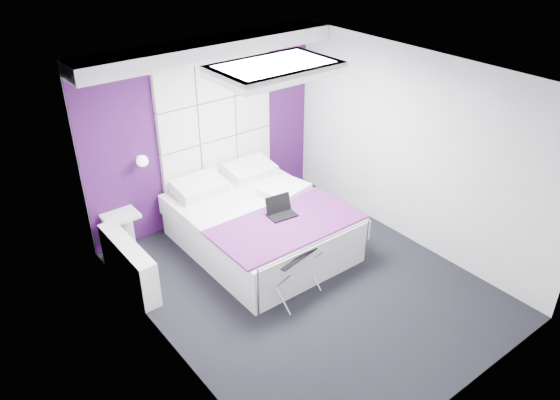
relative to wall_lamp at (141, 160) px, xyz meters
name	(u,v)px	position (x,y,z in m)	size (l,w,h in m)	color
floor	(305,283)	(1.05, -2.06, -1.22)	(4.40, 4.40, 0.00)	black
ceiling	(311,77)	(1.05, -2.06, 1.38)	(4.40, 4.40, 0.00)	white
wall_back	(205,132)	(1.05, 0.14, 0.08)	(3.60, 3.60, 0.00)	silver
wall_left	(162,247)	(-0.75, -2.06, 0.08)	(4.40, 4.40, 0.00)	silver
wall_right	(413,150)	(2.85, -2.06, 0.08)	(4.40, 4.40, 0.00)	silver
accent_wall	(206,132)	(1.05, 0.13, 0.08)	(3.58, 0.02, 2.58)	#3C1048
soffit	(209,49)	(1.05, -0.11, 1.28)	(3.58, 0.50, 0.20)	white
headboard	(217,139)	(1.20, 0.08, -0.05)	(1.80, 0.08, 2.30)	silver
skylight	(274,68)	(1.05, -1.46, 1.33)	(1.36, 0.86, 0.12)	white
wall_lamp	(141,160)	(0.00, 0.00, 0.00)	(0.15, 0.15, 0.15)	white
radiator	(129,264)	(-0.64, -0.76, -0.92)	(0.22, 1.20, 0.60)	white
bed	(260,224)	(1.10, -1.05, -0.88)	(1.87, 2.27, 0.79)	white
nightstand	(120,216)	(-0.40, -0.04, -0.67)	(0.45, 0.35, 0.05)	white
luggage_rack	(292,275)	(0.79, -2.13, -0.93)	(0.59, 0.44, 0.58)	silver
laptop	(280,210)	(1.17, -1.40, -0.52)	(0.35, 0.25, 0.25)	black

